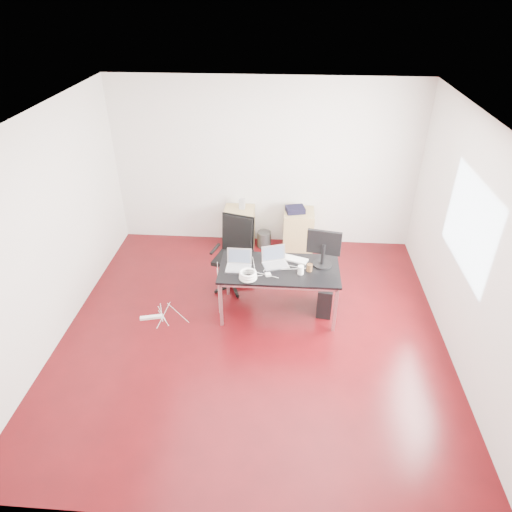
# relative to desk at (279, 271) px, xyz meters

# --- Properties ---
(room_shell) EXTENTS (5.00, 5.00, 5.00)m
(room_shell) POSITION_rel_desk_xyz_m (-0.28, -0.46, 0.73)
(room_shell) COLOR #3D070A
(room_shell) RESTS_ON ground
(desk) EXTENTS (1.60, 0.80, 0.73)m
(desk) POSITION_rel_desk_xyz_m (0.00, 0.00, 0.00)
(desk) COLOR black
(desk) RESTS_ON ground
(office_chair) EXTENTS (0.59, 0.61, 1.08)m
(office_chair) POSITION_rel_desk_xyz_m (-0.68, 0.62, -0.07)
(office_chair) COLOR black
(office_chair) RESTS_ON ground
(filing_cabinet_left) EXTENTS (0.50, 0.50, 0.70)m
(filing_cabinet_left) POSITION_rel_desk_xyz_m (-0.73, 1.77, -0.33)
(filing_cabinet_left) COLOR #A48952
(filing_cabinet_left) RESTS_ON ground
(filing_cabinet_right) EXTENTS (0.50, 0.50, 0.70)m
(filing_cabinet_right) POSITION_rel_desk_xyz_m (0.28, 1.77, -0.33)
(filing_cabinet_right) COLOR #A48952
(filing_cabinet_right) RESTS_ON ground
(pc_tower) EXTENTS (0.26, 0.47, 0.44)m
(pc_tower) POSITION_rel_desk_xyz_m (0.66, 0.09, -0.46)
(pc_tower) COLOR black
(pc_tower) RESTS_ON ground
(wastebasket) EXTENTS (0.31, 0.31, 0.28)m
(wastebasket) POSITION_rel_desk_xyz_m (-0.30, 1.79, -0.54)
(wastebasket) COLOR black
(wastebasket) RESTS_ON ground
(power_strip) EXTENTS (0.31, 0.13, 0.04)m
(power_strip) POSITION_rel_desk_xyz_m (-1.75, -0.29, -0.66)
(power_strip) COLOR white
(power_strip) RESTS_ON ground
(laptop_left) EXTENTS (0.33, 0.26, 0.23)m
(laptop_left) POSITION_rel_desk_xyz_m (-0.54, -0.01, 0.11)
(laptop_left) COLOR silver
(laptop_left) RESTS_ON desk
(laptop_right) EXTENTS (0.39, 0.35, 0.23)m
(laptop_right) POSITION_rel_desk_xyz_m (-0.07, 0.10, 0.11)
(laptop_right) COLOR silver
(laptop_right) RESTS_ON desk
(monitor) EXTENTS (0.45, 0.26, 0.51)m
(monitor) POSITION_rel_desk_xyz_m (0.57, 0.14, 0.34)
(monitor) COLOR black
(monitor) RESTS_ON desk
(keyboard) EXTENTS (0.46, 0.28, 0.02)m
(keyboard) POSITION_rel_desk_xyz_m (0.16, 0.24, 0.06)
(keyboard) COLOR white
(keyboard) RESTS_ON desk
(cup_white) EXTENTS (0.09, 0.09, 0.12)m
(cup_white) POSITION_rel_desk_xyz_m (0.28, -0.11, 0.11)
(cup_white) COLOR white
(cup_white) RESTS_ON desk
(cup_brown) EXTENTS (0.09, 0.09, 0.10)m
(cup_brown) POSITION_rel_desk_xyz_m (0.40, -0.03, 0.10)
(cup_brown) COLOR brown
(cup_brown) RESTS_ON desk
(cable_coil) EXTENTS (0.24, 0.24, 0.11)m
(cable_coil) POSITION_rel_desk_xyz_m (-0.39, -0.27, 0.11)
(cable_coil) COLOR white
(cable_coil) RESTS_ON desk
(power_adapter) EXTENTS (0.09, 0.09, 0.03)m
(power_adapter) POSITION_rel_desk_xyz_m (-0.14, -0.18, 0.07)
(power_adapter) COLOR white
(power_adapter) RESTS_ON desk
(speaker) EXTENTS (0.10, 0.10, 0.18)m
(speaker) POSITION_rel_desk_xyz_m (-0.68, 1.82, 0.11)
(speaker) COLOR #9E9E9E
(speaker) RESTS_ON filing_cabinet_left
(navy_garment) EXTENTS (0.35, 0.31, 0.09)m
(navy_garment) POSITION_rel_desk_xyz_m (0.21, 1.76, 0.07)
(navy_garment) COLOR black
(navy_garment) RESTS_ON filing_cabinet_right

